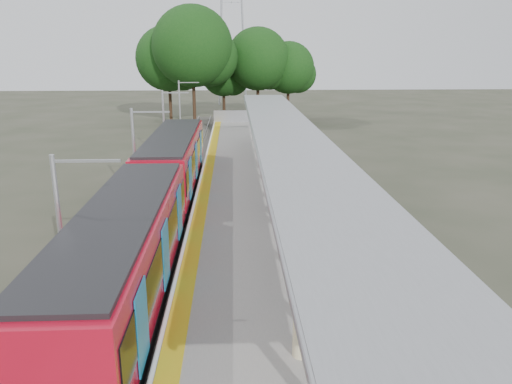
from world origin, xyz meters
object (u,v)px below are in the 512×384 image
(train, at_px, (156,194))
(info_pillar_near, at_px, (302,324))
(bench_mid, at_px, (299,193))
(bench_near, at_px, (348,274))
(bench_far, at_px, (275,142))
(info_pillar_far, at_px, (273,162))
(litter_bin, at_px, (284,210))

(train, distance_m, info_pillar_near, 12.22)
(bench_mid, bearing_deg, bench_near, -109.27)
(train, relative_size, info_pillar_near, 13.70)
(bench_far, distance_m, info_pillar_near, 27.31)
(bench_mid, relative_size, info_pillar_near, 0.88)
(bench_far, bearing_deg, bench_near, -74.87)
(bench_mid, xyz_separation_m, info_pillar_far, (-0.79, 6.41, 0.13))
(bench_near, distance_m, bench_far, 23.90)
(info_pillar_near, relative_size, litter_bin, 2.06)
(info_pillar_far, relative_size, litter_bin, 1.76)
(train, height_order, litter_bin, train)
(bench_near, distance_m, info_pillar_near, 3.88)
(bench_mid, xyz_separation_m, bench_far, (0.00, 14.76, -0.13))
(bench_near, bearing_deg, info_pillar_far, 98.43)
(train, bearing_deg, bench_far, 67.38)
(bench_far, xyz_separation_m, litter_bin, (-0.99, -16.99, 0.00))
(train, relative_size, info_pillar_far, 16.06)
(train, xyz_separation_m, info_pillar_near, (5.20, -11.06, -0.18))
(info_pillar_near, xyz_separation_m, info_pillar_far, (0.76, 18.91, -0.13))
(bench_near, relative_size, info_pillar_far, 0.95)
(bench_mid, distance_m, bench_far, 14.76)
(bench_near, bearing_deg, info_pillar_near, -115.33)
(bench_far, xyz_separation_m, info_pillar_near, (-1.55, -27.26, 0.39))
(info_pillar_far, bearing_deg, info_pillar_near, -71.83)
(info_pillar_far, bearing_deg, bench_near, -65.31)
(bench_near, bearing_deg, train, 136.94)
(info_pillar_near, relative_size, info_pillar_far, 1.17)
(bench_mid, bearing_deg, train, 170.58)
(train, xyz_separation_m, info_pillar_far, (5.96, 7.86, -0.31))
(info_pillar_near, distance_m, litter_bin, 10.29)
(info_pillar_far, bearing_deg, bench_mid, -62.51)
(bench_far, height_order, info_pillar_near, info_pillar_near)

